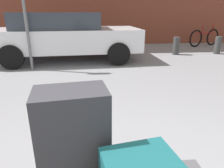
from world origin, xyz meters
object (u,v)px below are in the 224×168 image
suitcase_charcoal_stacked_top (74,141)px  no_parking_sign (24,6)px  bicycle_leaning (204,37)px  bollard_kerb_near (176,46)px  parked_car (65,35)px  bollard_kerb_mid (218,45)px

suitcase_charcoal_stacked_top → no_parking_sign: bearing=101.1°
suitcase_charcoal_stacked_top → bicycle_leaning: suitcase_charcoal_stacked_top is taller
suitcase_charcoal_stacked_top → bollard_kerb_near: 6.60m
suitcase_charcoal_stacked_top → bollard_kerb_near: suitcase_charcoal_stacked_top is taller
bicycle_leaning → bollard_kerb_near: 2.58m
parked_car → bicycle_leaning: (5.67, 2.26, -0.39)m
suitcase_charcoal_stacked_top → no_parking_sign: no_parking_sign is taller
parked_car → bollard_kerb_near: bearing=8.5°
suitcase_charcoal_stacked_top → parked_car: parked_car is taller
bollard_kerb_mid → no_parking_sign: (-6.04, -1.60, 1.25)m
suitcase_charcoal_stacked_top → bicycle_leaning: (4.96, 7.56, -0.31)m
parked_car → bollard_kerb_near: parked_car is taller
parked_car → no_parking_sign: 1.52m
bollard_kerb_near → bollard_kerb_mid: size_ratio=1.00×
parked_car → bicycle_leaning: size_ratio=2.66×
bollard_kerb_mid → parked_car: bearing=-173.9°
bollard_kerb_near → bollard_kerb_mid: same height
bicycle_leaning → bollard_kerb_mid: bearing=-103.3°
bicycle_leaning → bollard_kerb_near: bearing=-138.7°
no_parking_sign → bollard_kerb_near: bearing=19.5°
suitcase_charcoal_stacked_top → bollard_kerb_near: bearing=54.5°
bollard_kerb_near → suitcase_charcoal_stacked_top: bearing=-117.3°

